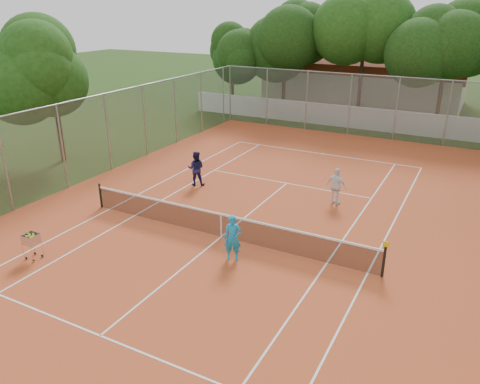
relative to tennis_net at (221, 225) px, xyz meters
The scene contains 12 objects.
ground 0.51m from the tennis_net, ahead, with size 120.00×120.00×0.00m, color #1A330E.
court_pad 0.50m from the tennis_net, ahead, with size 18.00×34.00×0.02m, color #B64B23.
court_lines 0.49m from the tennis_net, ahead, with size 10.98×23.78×0.01m, color white.
tennis_net is the anchor object (origin of this frame).
perimeter_fence 1.49m from the tennis_net, ahead, with size 18.00×34.00×4.00m, color slate.
boundary_wall 19.00m from the tennis_net, 90.00° to the left, with size 26.00×0.30×1.50m, color white.
clubhouse 29.12m from the tennis_net, 93.95° to the left, with size 16.40×9.00×4.40m, color beige.
tropical_trees 22.45m from the tennis_net, 90.00° to the left, with size 29.00×19.00×10.00m, color black.
player_near 1.75m from the tennis_net, 46.90° to the right, with size 0.59×0.39×1.62m, color #178EC5.
player_far_left 5.65m from the tennis_net, 132.19° to the left, with size 0.81×0.63×1.68m, color #171845.
player_far_right 5.79m from the tennis_net, 60.50° to the left, with size 0.96×0.40×1.63m, color white.
ball_hopper 6.57m from the tennis_net, 138.11° to the right, with size 0.48×0.48×0.99m, color silver.
Camera 1 is at (7.92, -13.53, 8.11)m, focal length 35.00 mm.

